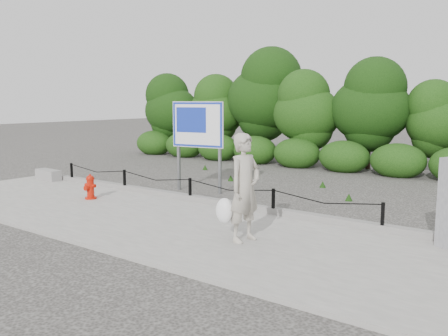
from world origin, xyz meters
name	(u,v)px	position (x,y,z in m)	size (l,w,h in m)	color
ground	(190,204)	(0.00, 0.00, 0.00)	(90.00, 90.00, 0.00)	#2D2B28
sidewalk	(133,217)	(0.00, -2.00, 0.04)	(14.00, 4.00, 0.08)	gray
curb	(191,198)	(0.00, 0.05, 0.15)	(14.00, 0.22, 0.14)	slate
chain_barrier	(190,187)	(0.00, 0.00, 0.46)	(10.06, 0.06, 0.60)	black
treeline	(345,103)	(0.51, 8.97, 2.56)	(20.41, 3.78, 4.91)	black
fire_hydrant	(90,187)	(-2.30, -1.38, 0.40)	(0.35, 0.37, 0.66)	#B61506
pedestrian	(244,189)	(3.11, -2.12, 1.05)	(0.82, 0.79, 2.01)	#A49C8D
concrete_block	(48,175)	(-5.91, -0.25, 0.25)	(1.05, 0.37, 0.33)	gray
advertising_sign	(198,129)	(-0.86, 1.37, 1.86)	(1.64, 0.38, 2.64)	slate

